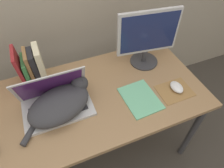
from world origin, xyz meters
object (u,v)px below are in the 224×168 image
object	(u,v)px
laptop	(56,101)
notepad	(140,98)
book_row	(32,67)
computer_mouse	(177,87)
external_monitor	(147,37)
cat	(61,103)

from	to	relation	value
laptop	notepad	distance (m)	0.50
laptop	book_row	distance (m)	0.29
computer_mouse	external_monitor	bearing A→B (deg)	101.42
cat	external_monitor	bearing A→B (deg)	16.95
laptop	external_monitor	size ratio (longest dim) A/B	0.97
book_row	notepad	bearing A→B (deg)	-35.45
laptop	book_row	bearing A→B (deg)	107.45
laptop	notepad	world-z (taller)	laptop
laptop	external_monitor	xyz separation A→B (m)	(0.66, 0.16, 0.16)
notepad	computer_mouse	bearing A→B (deg)	-4.46
computer_mouse	book_row	distance (m)	0.91
cat	book_row	distance (m)	0.32
external_monitor	notepad	size ratio (longest dim) A/B	1.55
computer_mouse	notepad	xyz separation A→B (m)	(-0.24, 0.02, -0.02)
computer_mouse	book_row	xyz separation A→B (m)	(-0.80, 0.42, 0.09)
external_monitor	book_row	world-z (taller)	external_monitor
external_monitor	computer_mouse	size ratio (longest dim) A/B	3.98
laptop	book_row	world-z (taller)	book_row
external_monitor	computer_mouse	bearing A→B (deg)	-78.58
laptop	book_row	size ratio (longest dim) A/B	1.55
external_monitor	book_row	bearing A→B (deg)	171.73
laptop	cat	bearing A→B (deg)	-55.41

